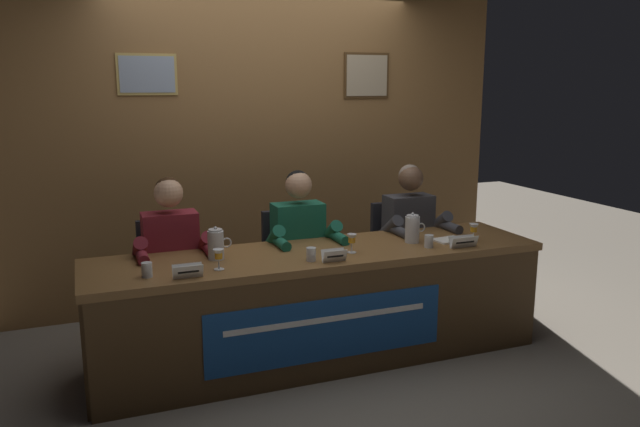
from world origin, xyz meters
TOP-DOWN VIEW (x-y plane):
  - ground_plane at (0.00, 0.00)m, footprint 12.00×12.00m
  - wall_back_panelled at (0.00, 1.31)m, footprint 4.20×0.14m
  - conference_table at (-0.00, -0.10)m, footprint 3.00×0.75m
  - chair_left at (-0.90, 0.56)m, footprint 0.44×0.45m
  - panelist_left at (-0.90, 0.36)m, footprint 0.51×0.48m
  - nameplate_left at (-0.90, -0.27)m, footprint 0.17×0.06m
  - juice_glass_left at (-0.71, -0.18)m, footprint 0.06×0.06m
  - water_cup_left at (-1.12, -0.17)m, footprint 0.06×0.06m
  - chair_center at (0.00, 0.56)m, footprint 0.44×0.45m
  - panelist_center at (0.00, 0.36)m, footprint 0.51×0.48m
  - nameplate_center at (-0.01, -0.27)m, footprint 0.15×0.06m
  - juice_glass_center at (0.18, -0.11)m, footprint 0.06×0.06m
  - water_cup_center at (-0.14, -0.20)m, footprint 0.06×0.06m
  - chair_right at (0.90, 0.56)m, footprint 0.44×0.45m
  - panelist_right at (0.90, 0.36)m, footprint 0.51×0.48m
  - nameplate_right at (0.92, -0.27)m, footprint 0.20×0.06m
  - juice_glass_right at (1.09, -0.15)m, footprint 0.06×0.06m
  - water_cup_right at (0.71, -0.18)m, footprint 0.06×0.06m
  - water_pitcher_left_side at (-0.67, 0.05)m, footprint 0.15×0.10m
  - water_pitcher_right_side at (0.68, -0.02)m, footprint 0.15×0.10m
  - document_stack_right at (0.94, -0.08)m, footprint 0.23×0.18m

SIDE VIEW (x-z plane):
  - ground_plane at x=0.00m, z-range 0.00..0.00m
  - chair_left at x=-0.90m, z-range -0.02..0.87m
  - chair_center at x=0.00m, z-range -0.02..0.87m
  - chair_right at x=0.90m, z-range -0.02..0.87m
  - conference_table at x=0.00m, z-range 0.13..0.87m
  - panelist_left at x=-0.90m, z-range 0.10..1.31m
  - panelist_center at x=0.00m, z-range 0.10..1.31m
  - panelist_right at x=0.90m, z-range 0.10..1.31m
  - document_stack_right at x=0.94m, z-range 0.74..0.75m
  - water_cup_left at x=-1.12m, z-range 0.73..0.82m
  - water_cup_center at x=-0.14m, z-range 0.73..0.82m
  - water_cup_right at x=0.71m, z-range 0.73..0.82m
  - nameplate_left at x=-0.90m, z-range 0.74..0.82m
  - nameplate_center at x=-0.01m, z-range 0.74..0.82m
  - nameplate_right at x=0.92m, z-range 0.74..0.82m
  - juice_glass_left at x=-0.71m, z-range 0.76..0.89m
  - juice_glass_center at x=0.18m, z-range 0.76..0.89m
  - juice_glass_right at x=1.09m, z-range 0.76..0.89m
  - water_pitcher_left_side at x=-0.67m, z-range 0.73..0.94m
  - water_pitcher_right_side at x=0.68m, z-range 0.73..0.94m
  - wall_back_panelled at x=0.00m, z-range 0.00..2.60m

